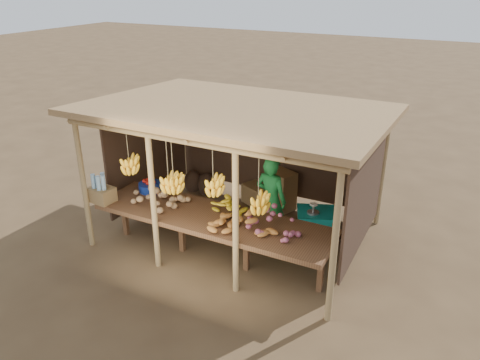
% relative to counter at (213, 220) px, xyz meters
% --- Properties ---
extents(ground, '(60.00, 60.00, 0.00)m').
position_rel_counter_xyz_m(ground, '(-0.00, 0.95, -0.74)').
color(ground, brown).
rests_on(ground, ground).
extents(stall_structure, '(4.70, 3.50, 2.43)m').
position_rel_counter_xyz_m(stall_structure, '(-0.01, 0.82, 1.16)').
color(stall_structure, '#A68555').
rests_on(stall_structure, ground).
extents(counter, '(3.90, 1.05, 0.80)m').
position_rel_counter_xyz_m(counter, '(0.00, 0.00, 0.00)').
color(counter, brown).
rests_on(counter, ground).
extents(potato_heap, '(1.10, 0.78, 0.37)m').
position_rel_counter_xyz_m(potato_heap, '(-1.07, -0.03, 0.24)').
color(potato_heap, tan).
rests_on(potato_heap, counter).
extents(sweet_potato_heap, '(1.07, 0.88, 0.36)m').
position_rel_counter_xyz_m(sweet_potato_heap, '(0.63, -0.25, 0.24)').
color(sweet_potato_heap, '#B8732F').
rests_on(sweet_potato_heap, counter).
extents(onion_heap, '(0.94, 0.61, 0.36)m').
position_rel_counter_xyz_m(onion_heap, '(0.97, 0.03, 0.24)').
color(onion_heap, '#A55065').
rests_on(onion_heap, counter).
extents(banana_pile, '(0.58, 0.41, 0.34)m').
position_rel_counter_xyz_m(banana_pile, '(0.11, 0.25, 0.23)').
color(banana_pile, yellow).
rests_on(banana_pile, counter).
extents(tomato_basin, '(0.41, 0.41, 0.21)m').
position_rel_counter_xyz_m(tomato_basin, '(-1.44, 0.33, 0.15)').
color(tomato_basin, navy).
rests_on(tomato_basin, counter).
extents(bottle_box, '(0.42, 0.34, 0.50)m').
position_rel_counter_xyz_m(bottle_box, '(-1.90, -0.37, 0.25)').
color(bottle_box, olive).
rests_on(bottle_box, counter).
extents(vendor, '(0.61, 0.45, 1.56)m').
position_rel_counter_xyz_m(vendor, '(0.57, 0.99, 0.04)').
color(vendor, '#1B7B33').
rests_on(vendor, ground).
extents(tarp_crate, '(0.84, 0.79, 0.80)m').
position_rel_counter_xyz_m(tarp_crate, '(1.31, 1.25, -0.41)').
color(tarp_crate, brown).
rests_on(tarp_crate, ground).
extents(carton_stack, '(1.14, 0.56, 0.78)m').
position_rel_counter_xyz_m(carton_stack, '(0.11, 2.15, -0.39)').
color(carton_stack, olive).
rests_on(carton_stack, ground).
extents(burlap_sacks, '(0.72, 0.38, 0.51)m').
position_rel_counter_xyz_m(burlap_sacks, '(-1.59, 2.15, -0.52)').
color(burlap_sacks, '#412B1E').
rests_on(burlap_sacks, ground).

